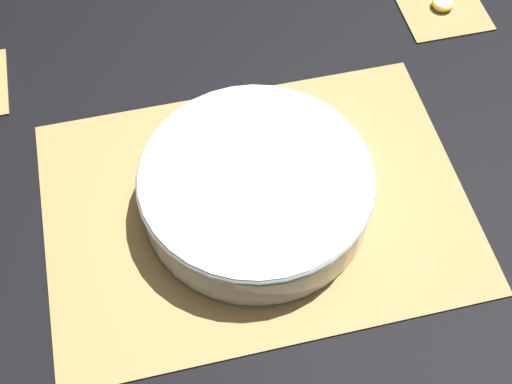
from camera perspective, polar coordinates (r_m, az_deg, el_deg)
ground_plane at (r=0.88m, az=0.00°, el=-1.14°), size 6.00×6.00×0.00m
bamboo_mat_center at (r=0.87m, az=0.00°, el=-1.03°), size 0.51×0.37×0.01m
coaster_mat_near_left at (r=1.14m, az=14.63°, el=14.10°), size 0.12×0.12×0.01m
fruit_salad_bowl at (r=0.84m, az=0.07°, el=0.41°), size 0.28×0.28×0.06m
banana_coin_single at (r=1.13m, az=14.71°, el=14.38°), size 0.03×0.03×0.01m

